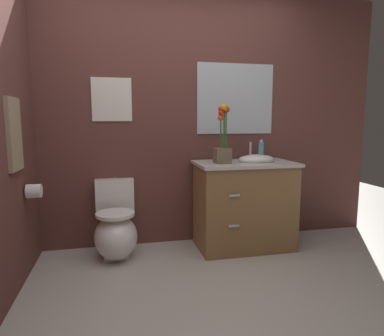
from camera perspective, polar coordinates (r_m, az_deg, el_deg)
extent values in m
plane|color=#B2ADA3|center=(2.31, 3.51, -24.40)|extent=(8.47, 8.47, 0.00)
cube|color=brown|center=(3.42, 0.02, 8.29)|extent=(3.95, 0.05, 2.50)
ellipsoid|color=white|center=(3.16, -12.71, -11.27)|extent=(0.38, 0.48, 0.40)
cube|color=white|center=(3.25, -12.65, -12.81)|extent=(0.22, 0.26, 0.18)
cube|color=white|center=(3.35, -12.89, -4.49)|extent=(0.36, 0.13, 0.32)
cylinder|color=white|center=(3.08, -12.83, -7.61)|extent=(0.34, 0.34, 0.03)
cylinder|color=#B7B7BC|center=(3.32, -12.97, -1.79)|extent=(0.04, 0.04, 0.02)
cube|color=brown|center=(3.34, 8.75, -6.43)|extent=(0.90, 0.52, 0.81)
cube|color=#BCB7B2|center=(3.26, 8.91, 0.75)|extent=(0.94, 0.56, 0.03)
ellipsoid|color=white|center=(3.31, 10.86, 1.40)|extent=(0.36, 0.26, 0.10)
cylinder|color=#B7B7BC|center=(3.44, 9.83, 2.86)|extent=(0.02, 0.02, 0.18)
cube|color=#B7B7BC|center=(2.98, 7.15, -4.63)|extent=(0.10, 0.02, 0.02)
cube|color=#B7B7BC|center=(3.06, 7.05, -9.68)|extent=(0.10, 0.02, 0.02)
cube|color=brown|center=(3.13, 5.12, 2.08)|extent=(0.14, 0.14, 0.14)
cylinder|color=#386B2D|center=(3.13, 5.84, 6.58)|extent=(0.01, 0.01, 0.35)
sphere|color=red|center=(3.13, 5.89, 9.80)|extent=(0.06, 0.06, 0.06)
cylinder|color=#386B2D|center=(3.14, 5.48, 6.42)|extent=(0.01, 0.01, 0.33)
sphere|color=red|center=(3.14, 5.52, 9.46)|extent=(0.06, 0.06, 0.06)
cylinder|color=#386B2D|center=(3.13, 4.88, 6.62)|extent=(0.01, 0.01, 0.36)
sphere|color=red|center=(3.13, 4.92, 9.88)|extent=(0.06, 0.06, 0.06)
cylinder|color=#386B2D|center=(3.12, 4.83, 5.92)|extent=(0.01, 0.01, 0.28)
sphere|color=#EA4C23|center=(3.12, 4.86, 8.49)|extent=(0.06, 0.06, 0.06)
cylinder|color=#386B2D|center=(3.11, 4.93, 6.29)|extent=(0.01, 0.01, 0.32)
sphere|color=red|center=(3.11, 4.96, 9.26)|extent=(0.06, 0.06, 0.06)
cylinder|color=#386B2D|center=(3.09, 5.31, 6.76)|extent=(0.01, 0.01, 0.37)
sphere|color=orange|center=(3.09, 5.35, 10.22)|extent=(0.06, 0.06, 0.06)
cylinder|color=#386B2D|center=(3.11, 5.64, 6.66)|extent=(0.01, 0.01, 0.36)
sphere|color=#EA4C23|center=(3.11, 5.69, 10.00)|extent=(0.06, 0.06, 0.06)
cylinder|color=teal|center=(3.31, 11.58, 2.66)|extent=(0.05, 0.05, 0.19)
cylinder|color=#B7B7BC|center=(3.30, 11.63, 4.48)|extent=(0.03, 0.03, 0.02)
cube|color=silver|center=(3.31, -13.39, 11.17)|extent=(0.37, 0.01, 0.40)
cube|color=#B2BCC6|center=(3.52, 7.35, 11.47)|extent=(0.80, 0.01, 0.70)
cube|color=gray|center=(2.71, -27.81, 5.04)|extent=(0.03, 0.28, 0.52)
cylinder|color=white|center=(2.97, -25.11, -3.53)|extent=(0.11, 0.11, 0.11)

